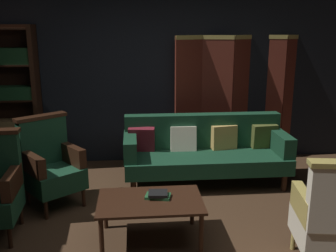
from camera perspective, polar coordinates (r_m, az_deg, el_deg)
ground_plane at (r=3.93m, az=1.11°, el=-16.56°), size 10.00×10.00×0.00m
back_wall at (r=5.84m, az=-1.50°, el=8.36°), size 7.20×0.10×2.80m
folding_screen at (r=6.02m, az=10.95°, el=4.30°), size 2.13×0.40×1.90m
bookshelf at (r=5.89m, az=-22.72°, el=4.18°), size 0.90×0.32×2.05m
velvet_couch at (r=5.14m, az=5.46°, el=-3.36°), size 2.12×0.78×0.88m
coffee_table at (r=3.78m, az=-2.63°, el=-11.48°), size 1.00×0.64×0.42m
armchair_gilt_accent at (r=3.57m, az=23.30°, el=-12.27°), size 0.66×0.66×1.04m
armchair_wing_left at (r=4.65m, az=-16.90°, el=-5.42°), size 0.81×0.81×1.04m
book_green_cloth at (r=3.80m, az=-1.49°, el=-10.31°), size 0.27×0.19×0.03m
book_black_cloth at (r=3.79m, az=-1.49°, el=-9.93°), size 0.20×0.18×0.03m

